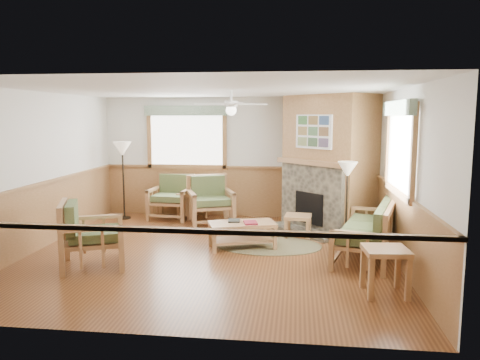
# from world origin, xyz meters

# --- Properties ---
(floor) EXTENTS (6.00, 6.00, 0.01)m
(floor) POSITION_xyz_m (0.00, 0.00, -0.01)
(floor) COLOR brown
(floor) RESTS_ON ground
(ceiling) EXTENTS (6.00, 6.00, 0.01)m
(ceiling) POSITION_xyz_m (0.00, 0.00, 2.70)
(ceiling) COLOR white
(ceiling) RESTS_ON floor
(wall_back) EXTENTS (6.00, 0.02, 2.70)m
(wall_back) POSITION_xyz_m (0.00, 3.00, 1.35)
(wall_back) COLOR white
(wall_back) RESTS_ON floor
(wall_front) EXTENTS (6.00, 0.02, 2.70)m
(wall_front) POSITION_xyz_m (0.00, -3.00, 1.35)
(wall_front) COLOR white
(wall_front) RESTS_ON floor
(wall_left) EXTENTS (0.02, 6.00, 2.70)m
(wall_left) POSITION_xyz_m (-3.00, 0.00, 1.35)
(wall_left) COLOR white
(wall_left) RESTS_ON floor
(wall_right) EXTENTS (0.02, 6.00, 2.70)m
(wall_right) POSITION_xyz_m (3.00, 0.00, 1.35)
(wall_right) COLOR white
(wall_right) RESTS_ON floor
(wainscot) EXTENTS (6.00, 6.00, 1.10)m
(wainscot) POSITION_xyz_m (0.00, 0.00, 0.55)
(wainscot) COLOR olive
(wainscot) RESTS_ON floor
(fireplace) EXTENTS (3.11, 3.11, 2.70)m
(fireplace) POSITION_xyz_m (2.05, 2.05, 1.35)
(fireplace) COLOR olive
(fireplace) RESTS_ON floor
(window_back) EXTENTS (1.90, 0.16, 1.50)m
(window_back) POSITION_xyz_m (-1.10, 2.96, 2.53)
(window_back) COLOR white
(window_back) RESTS_ON wall_back
(window_right) EXTENTS (0.16, 1.90, 1.50)m
(window_right) POSITION_xyz_m (2.96, -0.20, 2.53)
(window_right) COLOR white
(window_right) RESTS_ON wall_right
(ceiling_fan) EXTENTS (1.59, 1.59, 0.36)m
(ceiling_fan) POSITION_xyz_m (0.30, 0.30, 2.66)
(ceiling_fan) COLOR white
(ceiling_fan) RESTS_ON ceiling
(sofa) EXTENTS (2.13, 1.33, 0.91)m
(sofa) POSITION_xyz_m (2.55, 0.11, 0.46)
(sofa) COLOR #A97B4F
(sofa) RESTS_ON floor
(armchair_back_left) EXTENTS (0.93, 0.93, 0.97)m
(armchair_back_left) POSITION_xyz_m (-1.38, 2.55, 0.49)
(armchair_back_left) COLOR #A97B4F
(armchair_back_left) RESTS_ON floor
(armchair_back_right) EXTENTS (1.16, 1.16, 1.01)m
(armchair_back_right) POSITION_xyz_m (-0.40, 2.13, 0.50)
(armchair_back_right) COLOR #A97B4F
(armchair_back_right) RESTS_ON floor
(armchair_left) EXTENTS (1.17, 1.17, 1.01)m
(armchair_left) POSITION_xyz_m (-1.67, -0.89, 0.51)
(armchair_left) COLOR #A97B4F
(armchair_left) RESTS_ON floor
(coffee_table) EXTENTS (1.26, 0.90, 0.45)m
(coffee_table) POSITION_xyz_m (0.48, 0.37, 0.23)
(coffee_table) COLOR #A97B4F
(coffee_table) RESTS_ON floor
(end_table_chairs) EXTENTS (0.67, 0.66, 0.58)m
(end_table_chairs) POSITION_xyz_m (-0.90, 2.55, 0.29)
(end_table_chairs) COLOR #A97B4F
(end_table_chairs) RESTS_ON floor
(end_table_sofa) EXTENTS (0.59, 0.57, 0.61)m
(end_table_sofa) POSITION_xyz_m (2.55, -1.53, 0.31)
(end_table_sofa) COLOR #A97B4F
(end_table_sofa) RESTS_ON floor
(footstool) EXTENTS (0.53, 0.53, 0.42)m
(footstool) POSITION_xyz_m (1.44, 1.25, 0.21)
(footstool) COLOR #A97B4F
(footstool) RESTS_ON floor
(braided_rug) EXTENTS (1.91, 1.91, 0.01)m
(braided_rug) POSITION_xyz_m (0.92, 0.57, 0.01)
(braided_rug) COLOR brown
(braided_rug) RESTS_ON floor
(floor_lamp_left) EXTENTS (0.46, 0.46, 1.73)m
(floor_lamp_left) POSITION_xyz_m (-2.42, 2.39, 0.87)
(floor_lamp_left) COLOR black
(floor_lamp_left) RESTS_ON floor
(floor_lamp_right) EXTENTS (0.44, 0.44, 1.50)m
(floor_lamp_right) POSITION_xyz_m (2.28, 0.76, 0.75)
(floor_lamp_right) COLOR black
(floor_lamp_right) RESTS_ON floor
(book_red) EXTENTS (0.28, 0.34, 0.03)m
(book_red) POSITION_xyz_m (0.63, 0.32, 0.48)
(book_red) COLOR maroon
(book_red) RESTS_ON coffee_table
(book_dark) EXTENTS (0.22, 0.29, 0.03)m
(book_dark) POSITION_xyz_m (0.33, 0.44, 0.48)
(book_dark) COLOR black
(book_dark) RESTS_ON coffee_table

